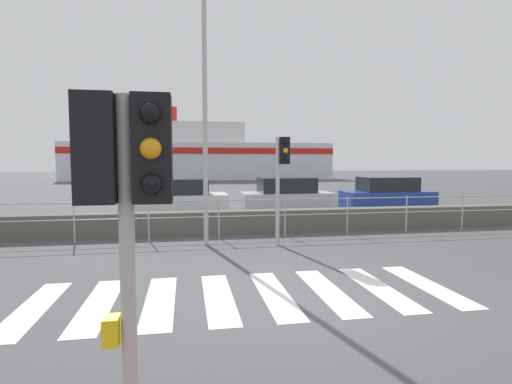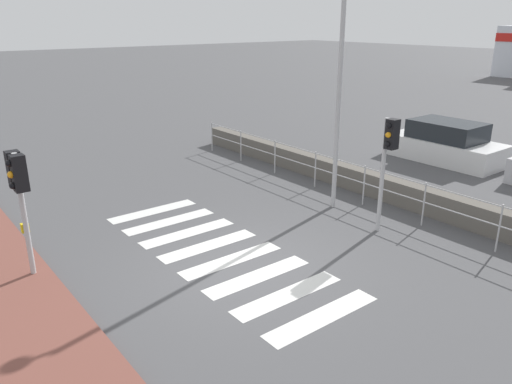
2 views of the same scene
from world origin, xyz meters
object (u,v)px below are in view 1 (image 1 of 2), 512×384
object	(u,v)px
parked_car_white	(179,198)
parked_car_silver	(286,196)
ferry_boat	(195,156)
streetlamp	(205,88)
parked_car_blue	(387,195)
traffic_light_near	(125,185)
traffic_light_far	(282,166)

from	to	relation	value
parked_car_white	parked_car_silver	bearing A→B (deg)	0.00
ferry_boat	parked_car_white	xyz separation A→B (m)	(-1.39, -31.00, -2.20)
streetlamp	parked_car_silver	distance (m)	8.42
parked_car_white	parked_car_blue	world-z (taller)	parked_car_blue
traffic_light_near	parked_car_silver	xyz separation A→B (m)	(4.66, 14.13, -1.38)
parked_car_white	parked_car_blue	distance (m)	9.31
traffic_light_far	parked_car_blue	size ratio (longest dim) A/B	0.68
parked_car_silver	traffic_light_far	bearing A→B (deg)	-105.28
parked_car_white	parked_car_blue	bearing A→B (deg)	0.00
parked_car_white	parked_car_silver	xyz separation A→B (m)	(4.59, 0.00, 0.01)
traffic_light_far	parked_car_white	world-z (taller)	traffic_light_far
streetlamp	parked_car_blue	xyz separation A→B (m)	(8.51, 6.75, -3.31)
streetlamp	traffic_light_near	bearing A→B (deg)	-96.72
streetlamp	parked_car_white	distance (m)	7.56
ferry_boat	parked_car_silver	size ratio (longest dim) A/B	7.79
streetlamp	parked_car_white	xyz separation A→B (m)	(-0.80, 6.75, -3.31)
traffic_light_far	parked_car_white	size ratio (longest dim) A/B	0.68
parked_car_white	parked_car_silver	world-z (taller)	parked_car_silver
traffic_light_near	parked_car_blue	world-z (taller)	traffic_light_near
streetlamp	ferry_boat	bearing A→B (deg)	89.10
traffic_light_near	parked_car_white	world-z (taller)	traffic_light_near
parked_car_white	parked_car_blue	xyz separation A→B (m)	(9.31, 0.00, 0.00)
streetlamp	parked_car_blue	bearing A→B (deg)	38.42
streetlamp	parked_car_white	size ratio (longest dim) A/B	1.59
traffic_light_near	parked_car_white	distance (m)	14.19
traffic_light_near	parked_car_white	bearing A→B (deg)	89.71
traffic_light_far	parked_car_white	bearing A→B (deg)	111.30
parked_car_silver	parked_car_blue	size ratio (longest dim) A/B	0.97
traffic_light_near	ferry_boat	distance (m)	45.16
traffic_light_near	parked_car_blue	xyz separation A→B (m)	(9.38, 14.13, -1.38)
traffic_light_near	ferry_boat	size ratio (longest dim) A/B	0.08
streetlamp	parked_car_silver	size ratio (longest dim) A/B	1.63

